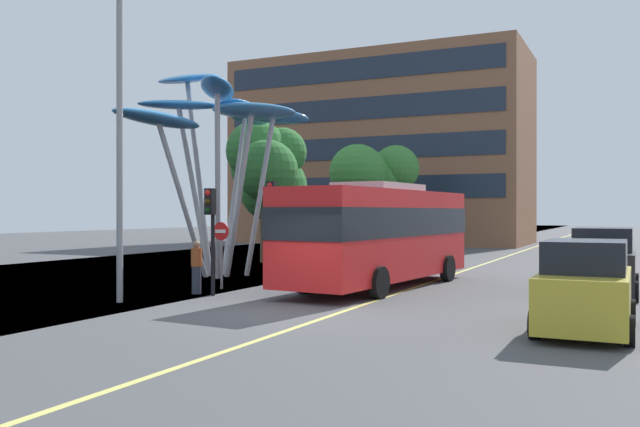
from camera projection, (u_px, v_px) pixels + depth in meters
ground at (249, 313)px, 17.33m from camera, size 120.00×240.00×0.10m
red_bus at (380, 231)px, 22.85m from camera, size 3.51×10.29×3.51m
leaf_sculpture at (216, 116)px, 26.75m from camera, size 7.93×9.35×8.59m
traffic_light_kerb_near at (211, 218)px, 20.47m from camera, size 0.28×0.42×3.27m
traffic_light_kerb_far at (272, 209)px, 24.60m from camera, size 0.28×0.42×3.66m
car_parked_near at (585, 289)px, 14.32m from camera, size 1.94×4.08×1.95m
car_parked_mid at (603, 263)px, 20.75m from camera, size 1.98×4.41×2.07m
street_lamp at (130, 101)px, 18.91m from camera, size 1.86×0.44×9.05m
tree_pavement_near at (267, 169)px, 34.82m from camera, size 4.72×5.53×7.25m
tree_pavement_far at (375, 174)px, 44.29m from camera, size 5.18×5.71×6.98m
pedestrian at (197, 267)px, 21.05m from camera, size 0.34×0.34×1.65m
no_entry_sign at (221, 244)px, 22.44m from camera, size 0.60×0.12×2.21m
backdrop_building at (381, 152)px, 56.75m from camera, size 23.78×10.40×15.25m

